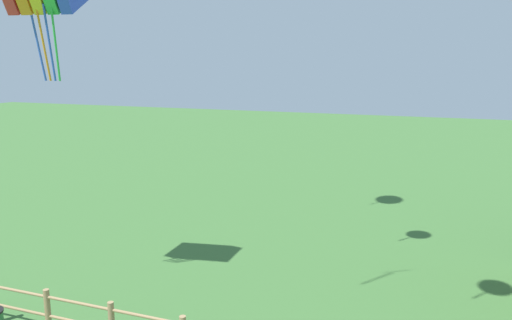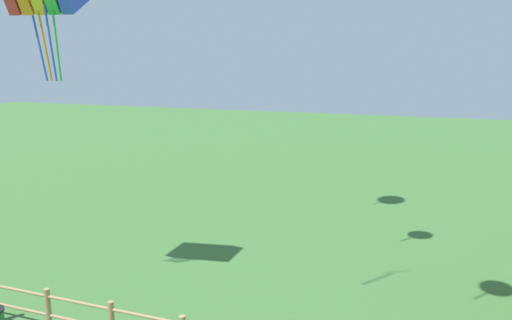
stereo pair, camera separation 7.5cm
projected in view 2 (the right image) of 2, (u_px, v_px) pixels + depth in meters
The scene contains 0 objects.
Camera 2 is at (3.90, -1.09, 6.41)m, focal length 35.00 mm.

